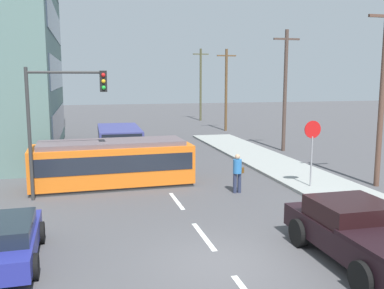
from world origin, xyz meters
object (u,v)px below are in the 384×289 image
object	(u,v)px
city_bus	(119,140)
utility_pole_near	(382,93)
stop_sign	(312,140)
utility_pole_distant	(201,83)
streetcar_tram	(112,162)
pickup_truck_parked	(361,234)
utility_pole_far	(226,88)
pedestrian_crossing	(237,171)
traffic_light_mast	(60,107)
utility_pole_mid	(285,89)
parked_sedan_near	(2,241)

from	to	relation	value
city_bus	utility_pole_near	world-z (taller)	utility_pole_near
stop_sign	utility_pole_distant	size ratio (longest dim) A/B	0.36
streetcar_tram	stop_sign	bearing A→B (deg)	-18.34
pickup_truck_parked	utility_pole_distant	xyz separation A→B (m)	(6.00, 38.19, 3.40)
utility_pole_far	pedestrian_crossing	bearing A→B (deg)	-107.18
traffic_light_mast	utility_pole_distant	xyz separation A→B (m)	(13.83, 29.81, 0.51)
streetcar_tram	pedestrian_crossing	world-z (taller)	streetcar_tram
pickup_truck_parked	utility_pole_near	distance (m)	9.74
pickup_truck_parked	utility_pole_distant	size ratio (longest dim) A/B	0.62
city_bus	utility_pole_far	xyz separation A→B (m)	(10.60, 10.85, 2.85)
stop_sign	utility_pole_near	distance (m)	3.77
streetcar_tram	utility_pole_mid	world-z (taller)	utility_pole_mid
utility_pole_mid	utility_pole_distant	size ratio (longest dim) A/B	0.98
pedestrian_crossing	utility_pole_far	bearing A→B (deg)	72.82
utility_pole_near	utility_pole_mid	world-z (taller)	utility_pole_near
utility_pole_near	utility_pole_distant	size ratio (longest dim) A/B	1.00
pedestrian_crossing	pickup_truck_parked	world-z (taller)	pedestrian_crossing
pedestrian_crossing	utility_pole_mid	world-z (taller)	utility_pole_mid
streetcar_tram	parked_sedan_near	distance (m)	8.51
pedestrian_crossing	streetcar_tram	bearing A→B (deg)	152.89
city_bus	utility_pole_near	size ratio (longest dim) A/B	0.69
city_bus	traffic_light_mast	distance (m)	9.99
utility_pole_near	utility_pole_distant	world-z (taller)	same
utility_pole_far	utility_pole_distant	size ratio (longest dim) A/B	0.92
utility_pole_mid	traffic_light_mast	bearing A→B (deg)	-148.43
traffic_light_mast	streetcar_tram	bearing A→B (deg)	39.00
utility_pole_distant	city_bus	bearing A→B (deg)	-117.73
parked_sedan_near	utility_pole_mid	distance (m)	21.30
pedestrian_crossing	pickup_truck_parked	size ratio (longest dim) A/B	0.33
utility_pole_mid	utility_pole_far	bearing A→B (deg)	91.02
utility_pole_distant	utility_pole_near	bearing A→B (deg)	-90.38
pickup_truck_parked	utility_pole_far	world-z (taller)	utility_pole_far
streetcar_tram	pickup_truck_parked	distance (m)	11.59
streetcar_tram	utility_pole_distant	xyz separation A→B (m)	(11.77, 28.14, 3.14)
utility_pole_near	stop_sign	bearing A→B (deg)	176.02
streetcar_tram	pickup_truck_parked	size ratio (longest dim) A/B	1.43
pickup_truck_parked	stop_sign	xyz separation A→B (m)	(2.61, 7.27, 1.40)
streetcar_tram	parked_sedan_near	size ratio (longest dim) A/B	1.76
pedestrian_crossing	utility_pole_distant	xyz separation A→B (m)	(6.72, 30.73, 3.26)
utility_pole_near	traffic_light_mast	bearing A→B (deg)	174.41
pickup_truck_parked	utility_pole_distant	world-z (taller)	utility_pole_distant
utility_pole_mid	pedestrian_crossing	bearing A→B (deg)	-125.41
streetcar_tram	traffic_light_mast	bearing A→B (deg)	-141.00
streetcar_tram	pedestrian_crossing	bearing A→B (deg)	-27.11
streetcar_tram	pickup_truck_parked	bearing A→B (deg)	-60.12
streetcar_tram	utility_pole_mid	distance (m)	13.90
pedestrian_crossing	stop_sign	xyz separation A→B (m)	(3.33, -0.19, 1.25)
city_bus	utility_pole_near	bearing A→B (deg)	-44.58
stop_sign	utility_pole_mid	distance (m)	10.33
utility_pole_far	utility_pole_near	bearing A→B (deg)	-89.87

